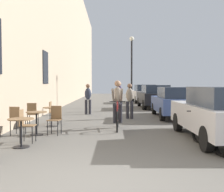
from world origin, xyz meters
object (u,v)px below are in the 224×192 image
object	(u,v)px
pedestrian_far	(119,95)
parked_car_second	(174,102)
cafe_table_near	(21,126)
cafe_table_mid	(36,118)
street_lamp	(132,62)
parked_motorcycle	(208,132)
cafe_chair_far_toward_wall	(53,111)
cyclist_on_bicycle	(118,106)
parked_car_nearest	(220,113)
cafe_chair_far_toward_street	(32,113)
parked_car_fourth	(144,93)
pedestrian_mid	(88,97)
cafe_chair_mid_toward_street	(17,119)
cafe_chair_mid_toward_wall	(55,118)
pedestrian_near	(130,99)
cafe_table_far	(52,113)
cafe_chair_near_toward_street	(25,123)
parked_car_third	(154,96)

from	to	relation	value
pedestrian_far	parked_car_second	xyz separation A→B (m)	(2.48, -3.25, -0.22)
cafe_table_near	cafe_table_mid	world-z (taller)	same
street_lamp	parked_motorcycle	world-z (taller)	street_lamp
pedestrian_far	cafe_table_mid	bearing A→B (deg)	-110.85
cafe_chair_far_toward_wall	cyclist_on_bicycle	world-z (taller)	cyclist_on_bicycle
cafe_chair_far_toward_wall	parked_car_nearest	world-z (taller)	parked_car_nearest
cafe_chair_far_toward_street	parked_car_nearest	xyz separation A→B (m)	(5.91, -2.52, 0.26)
parked_car_fourth	cafe_chair_far_toward_street	bearing A→B (deg)	-113.39
cafe_chair_far_toward_wall	parked_car_nearest	bearing A→B (deg)	-31.39
pedestrian_mid	cafe_table_mid	bearing A→B (deg)	-101.22
street_lamp	parked_motorcycle	size ratio (longest dim) A/B	2.28
cafe_table_mid	cafe_chair_mid_toward_street	xyz separation A→B (m)	(-0.59, -0.07, -0.00)
pedestrian_far	parked_motorcycle	bearing A→B (deg)	-79.13
cafe_chair_mid_toward_wall	street_lamp	size ratio (longest dim) A/B	0.18
pedestrian_near	cafe_table_mid	bearing A→B (deg)	-129.07
pedestrian_mid	pedestrian_far	bearing A→B (deg)	45.69
cafe_table_far	cafe_chair_mid_toward_wall	bearing A→B (deg)	-73.94
cafe_chair_far_toward_street	cafe_table_far	bearing A→B (deg)	6.31
cafe_chair_far_toward_street	pedestrian_far	size ratio (longest dim) A/B	0.51
cyclist_on_bicycle	parked_motorcycle	xyz separation A→B (m)	(2.12, -2.93, -0.41)
cafe_table_mid	cafe_chair_mid_toward_street	world-z (taller)	cafe_chair_mid_toward_street
cafe_chair_mid_toward_wall	parked_car_fourth	xyz separation A→B (m)	(4.78, 15.22, 0.30)
cafe_table_near	cafe_chair_near_toward_street	size ratio (longest dim) A/B	0.81
parked_motorcycle	cafe_chair_near_toward_street	bearing A→B (deg)	171.57
cafe_table_far	parked_car_fourth	bearing A→B (deg)	68.96
pedestrian_near	parked_car_fourth	xyz separation A→B (m)	(2.15, 11.35, -0.09)
cyclist_on_bicycle	pedestrian_far	xyz separation A→B (m)	(0.32, 6.44, 0.17)
cyclist_on_bicycle	parked_car_third	distance (m)	8.90
pedestrian_mid	parked_car_nearest	world-z (taller)	pedestrian_mid
cafe_table_mid	pedestrian_far	world-z (taller)	pedestrian_far
cafe_table_far	parked_car_second	bearing A→B (deg)	26.70
cafe_chair_far_toward_wall	parked_car_nearest	xyz separation A→B (m)	(5.29, -3.23, 0.26)
street_lamp	cafe_chair_far_toward_street	bearing A→B (deg)	-116.93
cafe_chair_near_toward_street	cafe_table_mid	world-z (taller)	cafe_chair_near_toward_street
cafe_table_near	pedestrian_mid	size ratio (longest dim) A/B	0.45
cyclist_on_bicycle	parked_car_nearest	distance (m)	3.45
pedestrian_far	parked_motorcycle	size ratio (longest dim) A/B	0.81
cafe_chair_far_toward_wall	pedestrian_far	distance (m)	5.99
cafe_chair_mid_toward_street	cyclist_on_bicycle	xyz separation A→B (m)	(3.15, 1.19, 0.29)
parked_car_nearest	parked_car_fourth	size ratio (longest dim) A/B	0.95
cafe_chair_near_toward_street	street_lamp	world-z (taller)	street_lamp
street_lamp	cafe_chair_near_toward_street	bearing A→B (deg)	-108.62
cafe_table_near	parked_car_third	size ratio (longest dim) A/B	0.17
cafe_chair_far_toward_street	pedestrian_far	xyz separation A→B (m)	(3.46, 5.96, 0.46)
cafe_chair_mid_toward_wall	parked_car_third	distance (m)	10.63
pedestrian_mid	parked_motorcycle	size ratio (longest dim) A/B	0.75
cafe_chair_near_toward_street	parked_car_second	bearing A→B (deg)	45.32
cafe_chair_near_toward_street	pedestrian_far	xyz separation A→B (m)	(2.88, 8.67, 0.46)
pedestrian_mid	parked_car_third	distance (m)	5.62
cafe_chair_near_toward_street	cafe_table_mid	size ratio (longest dim) A/B	1.24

